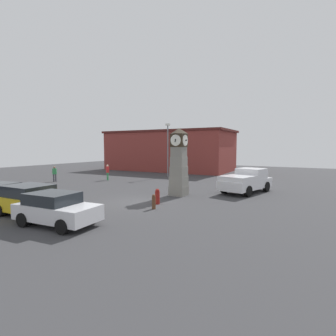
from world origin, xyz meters
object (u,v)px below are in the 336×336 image
clock_tower (179,164)px  pedestrian_near_bench (55,173)px  pickup_truck (246,181)px  bollard_mid_row (157,196)px  pedestrian_crossing_lot (108,171)px  car_by_building (56,209)px  street_lamp_near_road (168,146)px  bollard_near_tower (154,202)px  car_near_tower (31,200)px

clock_tower → pedestrian_near_bench: clock_tower is taller
pickup_truck → pedestrian_near_bench: (-18.57, -3.13, -0.03)m
bollard_mid_row → pedestrian_crossing_lot: (-10.85, 7.47, 0.46)m
car_by_building → street_lamp_near_road: (-5.02, 19.42, 2.89)m
bollard_mid_row → bollard_near_tower: bearing=-67.7°
pickup_truck → car_near_tower: bearing=-123.6°
pickup_truck → pedestrian_near_bench: pickup_truck is taller
bollard_mid_row → car_by_building: 6.25m
car_by_building → street_lamp_near_road: size_ratio=0.63×
clock_tower → street_lamp_near_road: size_ratio=0.78×
car_by_building → pedestrian_crossing_lot: (-9.11, 13.47, 0.19)m
street_lamp_near_road → pickup_truck: bearing=-31.3°
bollard_mid_row → pickup_truck: pickup_truck is taller
car_near_tower → pedestrian_near_bench: 13.88m
street_lamp_near_road → bollard_near_tower: bearing=-63.6°
bollard_near_tower → bollard_mid_row: bearing=112.3°
bollard_near_tower → pedestrian_near_bench: size_ratio=0.54×
clock_tower → car_by_building: size_ratio=1.23×
pedestrian_near_bench → bollard_near_tower: bearing=-18.3°
car_by_building → street_lamp_near_road: 20.27m
pedestrian_crossing_lot → street_lamp_near_road: bearing=55.5°
bollard_mid_row → pedestrian_near_bench: size_ratio=0.61×
pickup_truck → car_by_building: bearing=-113.5°
car_by_building → pickup_truck: pickup_truck is taller
car_by_building → pedestrian_near_bench: 16.26m
pedestrian_crossing_lot → street_lamp_near_road: 7.71m
clock_tower → car_near_tower: (-4.22, -8.76, -1.55)m
clock_tower → pickup_truck: (4.05, 3.67, -1.42)m
pedestrian_crossing_lot → bollard_near_tower: bearing=-37.4°
bollard_mid_row → pickup_truck: 7.97m
pickup_truck → pedestrian_crossing_lot: (-14.73, 0.51, 0.02)m
car_near_tower → pedestrian_crossing_lot: (-6.46, 12.95, 0.15)m
street_lamp_near_road → car_near_tower: bearing=-82.9°
clock_tower → pickup_truck: 5.65m
clock_tower → bollard_near_tower: size_ratio=5.78×
pedestrian_near_bench → bollard_mid_row: bearing=-14.6°
pedestrian_near_bench → pedestrian_crossing_lot: pedestrian_crossing_lot is taller
car_by_building → pedestrian_near_bench: (-12.95, 9.83, 0.14)m
bollard_near_tower → pedestrian_near_bench: (-15.18, 5.03, 0.47)m
clock_tower → pickup_truck: bearing=42.2°
clock_tower → car_by_building: 9.55m
pedestrian_crossing_lot → car_near_tower: bearing=-63.5°
car_near_tower → pedestrian_near_bench: bearing=137.9°
bollard_mid_row → street_lamp_near_road: (-6.76, 13.42, 3.16)m
clock_tower → bollard_mid_row: 3.77m
car_by_building → pedestrian_crossing_lot: 16.26m
clock_tower → bollard_near_tower: clock_tower is taller
car_near_tower → car_by_building: (2.65, -0.52, -0.04)m
pedestrian_near_bench → pedestrian_crossing_lot: bearing=43.5°
bollard_near_tower → street_lamp_near_road: size_ratio=0.13×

